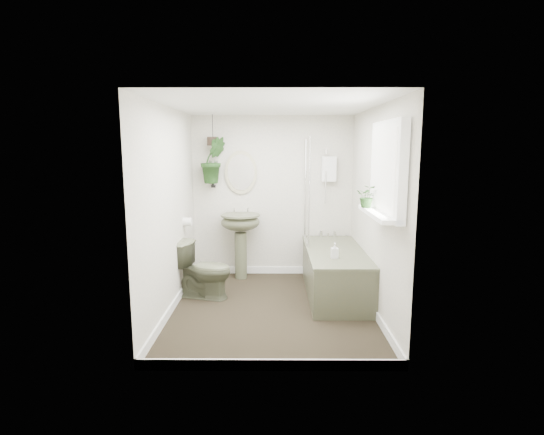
{
  "coord_description": "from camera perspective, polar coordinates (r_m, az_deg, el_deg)",
  "views": [
    {
      "loc": [
        0.03,
        -4.7,
        1.86
      ],
      "look_at": [
        0.0,
        0.15,
        1.05
      ],
      "focal_mm": 28.0,
      "sensor_mm": 36.0,
      "label": 1
    }
  ],
  "objects": [
    {
      "name": "oval_mirror",
      "position": [
        6.1,
        -4.19,
        6.07
      ],
      "size": [
        0.46,
        0.03,
        0.62
      ],
      "primitive_type": "ellipsoid",
      "color": "#B3AD86",
      "rests_on": "wall_back"
    },
    {
      "name": "wall_sconce",
      "position": [
        6.14,
        -7.93,
        5.09
      ],
      "size": [
        0.04,
        0.04,
        0.22
      ],
      "primitive_type": "cylinder",
      "color": "black",
      "rests_on": "wall_back"
    },
    {
      "name": "window_recess",
      "position": [
        4.14,
        15.28,
        6.25
      ],
      "size": [
        0.08,
        1.0,
        0.9
      ],
      "primitive_type": "cube",
      "color": "white",
      "rests_on": "wall_right"
    },
    {
      "name": "window_blinds",
      "position": [
        4.13,
        14.67,
        6.26
      ],
      "size": [
        0.01,
        0.86,
        0.76
      ],
      "primitive_type": "cube",
      "color": "white",
      "rests_on": "wall_right"
    },
    {
      "name": "wall_left",
      "position": [
        4.9,
        -13.71,
        0.88
      ],
      "size": [
        0.02,
        2.8,
        2.3
      ],
      "primitive_type": "cube",
      "color": "beige",
      "rests_on": "ground"
    },
    {
      "name": "toilet",
      "position": [
        5.38,
        -9.15,
        -6.91
      ],
      "size": [
        0.77,
        0.56,
        0.71
      ],
      "primitive_type": "imported",
      "rotation": [
        0.0,
        0.0,
        1.31
      ],
      "color": "#4F533C",
      "rests_on": "floor"
    },
    {
      "name": "wall_right",
      "position": [
        4.89,
        13.72,
        0.86
      ],
      "size": [
        0.02,
        2.8,
        2.3
      ],
      "primitive_type": "cube",
      "color": "beige",
      "rests_on": "ground"
    },
    {
      "name": "sill_plant",
      "position": [
        4.4,
        12.7,
        2.8
      ],
      "size": [
        0.26,
        0.25,
        0.23
      ],
      "primitive_type": "imported",
      "rotation": [
        0.0,
        0.0,
        -0.4
      ],
      "color": "black",
      "rests_on": "window_sill"
    },
    {
      "name": "pedestal_sink",
      "position": [
        6.05,
        -4.22,
        -3.86
      ],
      "size": [
        0.6,
        0.53,
        0.93
      ],
      "primitive_type": null,
      "rotation": [
        0.0,
        0.0,
        0.13
      ],
      "color": "#4F533C",
      "rests_on": "floor"
    },
    {
      "name": "ceiling",
      "position": [
        4.72,
        -0.01,
        14.95
      ],
      "size": [
        2.3,
        2.8,
        0.02
      ],
      "primitive_type": "cube",
      "color": "white",
      "rests_on": "ground"
    },
    {
      "name": "skirting",
      "position": [
        5.04,
        -0.01,
        -11.58
      ],
      "size": [
        2.3,
        2.8,
        0.1
      ],
      "primitive_type": "cube",
      "color": "white",
      "rests_on": "floor"
    },
    {
      "name": "bathtub",
      "position": [
        5.49,
        8.47,
        -7.25
      ],
      "size": [
        0.72,
        1.72,
        0.58
      ],
      "primitive_type": null,
      "color": "#4F533C",
      "rests_on": "floor"
    },
    {
      "name": "bath_screen",
      "position": [
        5.74,
        4.75,
        3.65
      ],
      "size": [
        0.04,
        0.72,
        1.4
      ],
      "primitive_type": null,
      "color": "silver",
      "rests_on": "bathtub"
    },
    {
      "name": "hanging_pot",
      "position": [
        6.01,
        -7.95,
        10.12
      ],
      "size": [
        0.16,
        0.16,
        0.12
      ],
      "primitive_type": "cylinder",
      "color": "#30231B",
      "rests_on": "ceiling"
    },
    {
      "name": "window_sill",
      "position": [
        4.17,
        14.1,
        0.5
      ],
      "size": [
        0.18,
        1.0,
        0.04
      ],
      "primitive_type": "cube",
      "color": "white",
      "rests_on": "wall_right"
    },
    {
      "name": "wall_front",
      "position": [
        3.37,
        -0.14,
        -2.69
      ],
      "size": [
        2.3,
        0.02,
        2.3
      ],
      "primitive_type": "cube",
      "color": "beige",
      "rests_on": "ground"
    },
    {
      "name": "wall_back",
      "position": [
        6.15,
        0.06,
        2.85
      ],
      "size": [
        2.3,
        0.02,
        2.3
      ],
      "primitive_type": "cube",
      "color": "beige",
      "rests_on": "ground"
    },
    {
      "name": "floor",
      "position": [
        5.06,
        -0.01,
        -12.21
      ],
      "size": [
        2.3,
        2.8,
        0.02
      ],
      "primitive_type": "cube",
      "color": "black",
      "rests_on": "ground"
    },
    {
      "name": "hanging_plant",
      "position": [
        6.01,
        -7.9,
        7.64
      ],
      "size": [
        0.43,
        0.39,
        0.64
      ],
      "primitive_type": "imported",
      "rotation": [
        0.0,
        0.0,
        0.37
      ],
      "color": "black",
      "rests_on": "ceiling"
    },
    {
      "name": "toilet_roll_holder",
      "position": [
        5.6,
        -11.3,
        -0.58
      ],
      "size": [
        0.11,
        0.11,
        0.11
      ],
      "primitive_type": "cylinder",
      "rotation": [
        0.0,
        1.57,
        0.0
      ],
      "color": "white",
      "rests_on": "wall_left"
    },
    {
      "name": "shower_box",
      "position": [
        6.1,
        7.65,
        6.48
      ],
      "size": [
        0.2,
        0.1,
        0.35
      ],
      "primitive_type": "cube",
      "color": "white",
      "rests_on": "wall_back"
    },
    {
      "name": "soap_bottle",
      "position": [
        4.99,
        8.43,
        -4.43
      ],
      "size": [
        0.08,
        0.08,
        0.18
      ],
      "primitive_type": "imported",
      "rotation": [
        0.0,
        0.0,
        0.0
      ],
      "color": "black",
      "rests_on": "bathtub"
    }
  ]
}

